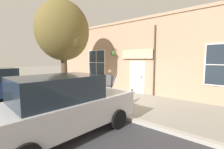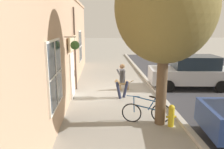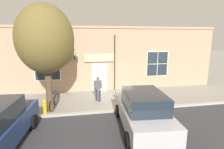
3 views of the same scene
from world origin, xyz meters
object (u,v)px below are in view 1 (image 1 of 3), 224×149
Objects in this scene: leaning_bicycle at (73,88)px; parked_car_mid_block at (63,105)px; dog_on_leash at (127,96)px; street_tree_by_curb at (64,32)px; fire_hydrant at (58,89)px; pedestrian_walking at (110,82)px.

parked_car_mid_block is at bearing 51.41° from leaning_bicycle.
leaning_bicycle is at bearing -83.68° from dog_on_leash.
street_tree_by_curb is at bearing -9.86° from leaning_bicycle.
leaning_bicycle is at bearing -128.59° from parked_car_mid_block.
dog_on_leash is 4.43m from fire_hydrant.
fire_hydrant is at bearing -42.73° from street_tree_by_curb.
dog_on_leash is (0.17, 1.27, -0.58)m from pedestrian_walking.
street_tree_by_curb is 3.44m from fire_hydrant.
pedestrian_walking is 1.41m from dog_on_leash.
parked_car_mid_block is (3.90, 1.53, -0.09)m from pedestrian_walking.
street_tree_by_curb reaches higher than fire_hydrant.
street_tree_by_curb reaches higher than dog_on_leash.
dog_on_leash is at bearing 96.32° from leaning_bicycle.
pedestrian_walking reaches higher than dog_on_leash.
street_tree_by_curb is at bearing -124.24° from parked_car_mid_block.
parked_car_mid_block is (3.30, 4.13, 0.50)m from leaning_bicycle.
street_tree_by_curb reaches higher than parked_car_mid_block.
leaning_bicycle is (0.43, -3.88, -0.02)m from dog_on_leash.
street_tree_by_curb is 7.36× the size of fire_hydrant.
leaning_bicycle is 2.23× the size of fire_hydrant.
pedestrian_walking reaches higher than leaning_bicycle.
parked_car_mid_block reaches higher than fire_hydrant.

